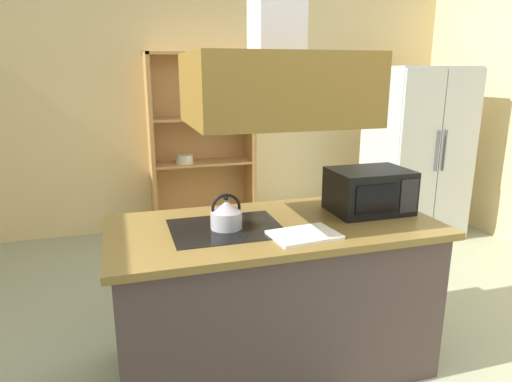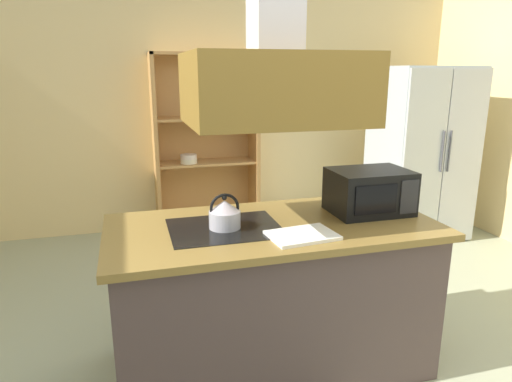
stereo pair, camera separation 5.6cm
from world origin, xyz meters
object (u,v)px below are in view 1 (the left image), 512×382
(refrigerator, at_px, (416,153))
(kettle, at_px, (226,214))
(dish_cabinet, at_px, (201,155))
(microwave, at_px, (369,191))
(cutting_board, at_px, (304,235))

(refrigerator, distance_m, kettle, 3.04)
(dish_cabinet, xyz_separation_m, microwave, (0.57, -2.52, 0.19))
(refrigerator, bearing_deg, kettle, -144.51)
(dish_cabinet, bearing_deg, cutting_board, -89.49)
(kettle, relative_size, cutting_board, 0.57)
(dish_cabinet, height_order, cutting_board, dish_cabinet)
(dish_cabinet, distance_m, microwave, 2.59)
(kettle, relative_size, microwave, 0.42)
(cutting_board, distance_m, microwave, 0.62)
(cutting_board, bearing_deg, refrigerator, 43.40)
(refrigerator, bearing_deg, cutting_board, -136.60)
(kettle, distance_m, microwave, 0.90)
(dish_cabinet, bearing_deg, microwave, -77.34)
(refrigerator, height_order, microwave, refrigerator)
(refrigerator, relative_size, microwave, 3.85)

